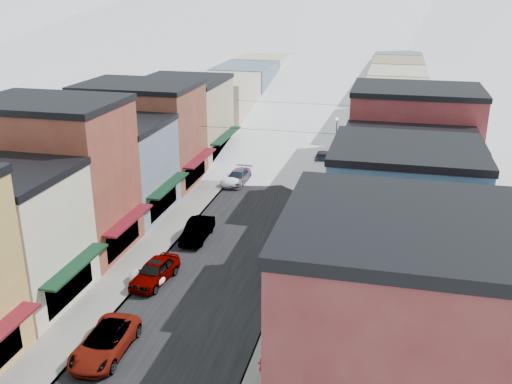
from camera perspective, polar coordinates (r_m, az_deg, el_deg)
The scene contains 33 objects.
road at distance 81.10m, azimuth 4.64°, elevation 5.21°, with size 10.00×160.00×0.01m, color black.
sidewalk_left at distance 82.31m, azimuth 0.08°, elevation 5.55°, with size 3.20×160.00×0.15m, color gray.
sidewalk_right at distance 80.39m, azimuth 9.31°, elevation 4.92°, with size 3.20×160.00×0.15m, color gray.
curb_left at distance 81.98m, azimuth 1.14°, elevation 5.48°, with size 0.10×160.00×0.15m, color slate.
curb_right at distance 80.50m, azimuth 8.21°, elevation 5.01°, with size 0.10×160.00×0.15m, color slate.
bldg_l_brick_near at distance 48.03m, azimuth -19.45°, elevation 1.38°, with size 12.30×8.20×12.50m.
bldg_l_grayblue at distance 55.26m, azimuth -14.17°, elevation 2.39°, with size 11.30×9.20×9.00m.
bldg_l_brick_far at distance 63.18m, azimuth -11.37°, elevation 5.75°, with size 13.30×9.20×11.00m.
bldg_l_tan at distance 71.88m, azimuth -7.32°, elevation 7.28°, with size 11.30×11.20×10.00m.
bldg_r_brick_near at distance 25.16m, azimuth 15.75°, elevation -15.85°, with size 12.30×9.20×12.50m.
bldg_r_green at distance 33.57m, azimuth 14.27°, elevation -8.97°, with size 11.30×9.20×9.50m.
bldg_r_blue at distance 41.52m, azimuth 14.34°, elevation -2.44°, with size 11.30×9.20×10.50m.
bldg_r_cream at distance 50.23m, azimuth 14.83°, elevation 0.56°, with size 12.30×9.20×9.00m.
bldg_r_brick_far at distance 58.51m, azimuth 15.36°, elevation 4.53°, with size 13.30×9.20×11.50m.
bldg_r_tan at distance 68.42m, azimuth 14.30°, elevation 5.96°, with size 11.30×11.20×9.50m.
distant_blocks at distance 102.58m, azimuth 6.78°, elevation 10.55°, with size 34.00×55.00×8.00m.
overhead_cables at distance 67.66m, azimuth 3.10°, elevation 7.65°, with size 16.40×15.04×0.04m.
car_white_suv at distance 35.95m, azimuth -14.88°, elevation -14.34°, with size 2.62×5.69×1.58m, color silver.
car_silver_sedan at distance 42.93m, azimuth -10.08°, elevation -7.81°, with size 2.03×5.05×1.72m, color gray.
car_dark_hatch at distance 49.30m, azimuth -5.89°, elevation -3.82°, with size 1.76×5.06×1.67m, color black.
car_silver_wagon at distance 62.79m, azimuth -1.84°, elevation 1.51°, with size 2.06×5.06×1.47m, color gray.
car_green_sedan at distance 44.58m, azimuth 2.29°, elevation -6.65°, with size 1.44×4.12×1.36m, color black.
car_gray_suv at distance 53.81m, azimuth 4.45°, elevation -1.65°, with size 2.01×4.99×1.70m, color #9D9FA5.
car_black_sedan at distance 70.38m, azimuth 6.77°, elevation 3.49°, with size 2.24×5.50×1.60m, color black.
car_lane_silver at distance 74.95m, azimuth 2.77°, elevation 4.54°, with size 1.59×3.95×1.35m, color #9C9FA4.
car_lane_white at distance 90.41m, azimuth 6.64°, elevation 7.13°, with size 2.27×4.92×1.37m, color white.
fire_hydrant at distance 33.58m, azimuth 0.64°, elevation -16.88°, with size 0.47×0.36×0.81m.
trash_can at distance 43.93m, azimuth 4.00°, elevation -7.20°, with size 0.54×0.54×0.92m.
streetlamp_near at distance 48.47m, azimuth 4.66°, elevation -1.35°, with size 0.38×0.38×4.62m.
streetlamp_far at distance 74.95m, azimuth 8.06°, elevation 6.16°, with size 0.37×0.37×4.44m.
snow_pile_near at distance 42.76m, azimuth -10.65°, elevation -8.50°, with size 2.51×2.75×1.06m.
snow_pile_mid at distance 43.26m, azimuth -11.01°, elevation -8.23°, with size 2.32×2.63×0.98m.
snow_pile_far at distance 61.70m, azimuth -2.45°, elevation 0.93°, with size 2.50×2.74×1.06m.
Camera 1 is at (11.86, -17.52, 20.70)m, focal length 40.00 mm.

